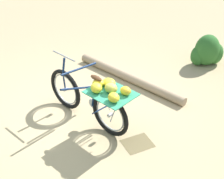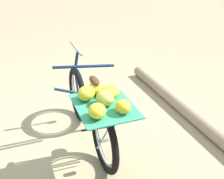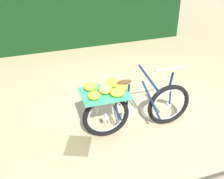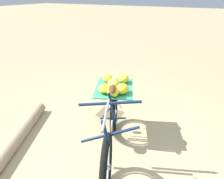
% 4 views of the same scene
% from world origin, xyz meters
% --- Properties ---
extents(ground_plane, '(60.00, 60.00, 0.00)m').
position_xyz_m(ground_plane, '(0.00, 0.00, 0.00)').
color(ground_plane, tan).
extents(foliage_hedge, '(3.06, 5.55, 2.33)m').
position_xyz_m(foliage_hedge, '(3.74, 1.64, 1.17)').
color(foliage_hedge, black).
rests_on(foliage_hedge, ground_plane).
extents(bicycle, '(0.99, 1.76, 1.03)m').
position_xyz_m(bicycle, '(-0.21, 0.21, 0.50)').
color(bicycle, black).
rests_on(bicycle, ground_plane).
extents(leaf_litter_patch, '(0.44, 0.36, 0.01)m').
position_xyz_m(leaf_litter_patch, '(-0.63, 0.97, 0.00)').
color(leaf_litter_patch, olive).
rests_on(leaf_litter_patch, ground_plane).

